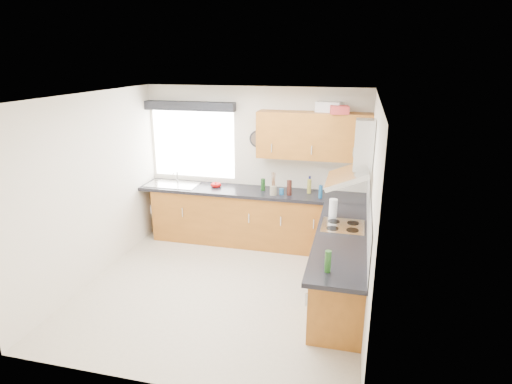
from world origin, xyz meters
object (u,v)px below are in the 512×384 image
(washing_machine, at_px, (203,215))
(upper_cabinets, at_px, (314,136))
(oven, at_px, (341,262))
(extractor_hood, at_px, (356,160))

(washing_machine, bearing_deg, upper_cabinets, 7.66)
(upper_cabinets, height_order, washing_machine, upper_cabinets)
(washing_machine, bearing_deg, oven, -23.37)
(oven, relative_size, extractor_hood, 1.09)
(upper_cabinets, distance_m, washing_machine, 2.26)
(oven, xyz_separation_m, extractor_hood, (0.10, -0.00, 1.34))
(extractor_hood, bearing_deg, washing_machine, 153.33)
(washing_machine, bearing_deg, extractor_hood, -22.39)
(extractor_hood, bearing_deg, upper_cabinets, 116.13)
(extractor_hood, relative_size, upper_cabinets, 0.46)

